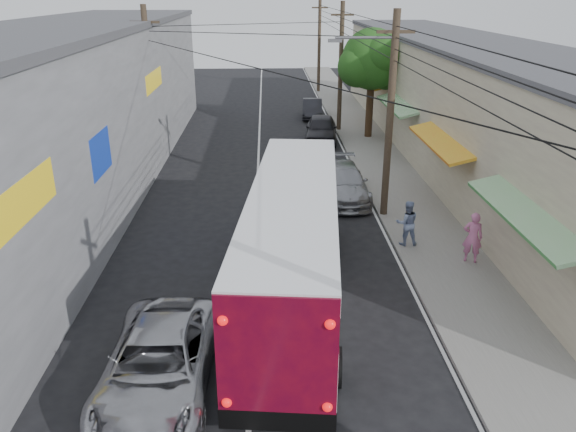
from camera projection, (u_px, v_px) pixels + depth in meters
The scene contains 12 objects.
sidewalk at pixel (382, 165), 29.48m from camera, with size 3.00×80.00×0.12m, color slate.
building_right at pixel (460, 98), 30.34m from camera, with size 7.09×40.00×6.25m.
building_left at pixel (71, 106), 25.74m from camera, with size 7.20×36.00×7.25m.
utility_poles at pixel (319, 86), 28.14m from camera, with size 11.80×45.28×8.00m.
street_tree at pixel (373, 61), 33.34m from camera, with size 4.40×4.00×6.60m.
coach_bus at pixel (293, 242), 16.44m from camera, with size 3.66×11.92×3.38m.
jeepney at pixel (159, 364), 12.73m from camera, with size 2.40×5.21×1.45m, color #ABABB2.
parked_suv at pixel (343, 182), 24.74m from camera, with size 2.03×4.99×1.45m, color #94959B.
parked_car_mid at pixel (321, 129), 34.06m from camera, with size 1.84×4.57×1.56m, color black.
parked_car_far at pixel (312, 109), 40.52m from camera, with size 1.37×3.93×1.30m, color black.
pedestrian_near at pixel (473, 237), 18.57m from camera, with size 0.64×0.42×1.75m, color #CD6CA1.
pedestrian_far at pixel (407, 223), 19.85m from camera, with size 0.80×0.63×1.65m, color #7C8DB4.
Camera 1 is at (0.47, -8.13, 8.60)m, focal length 35.00 mm.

